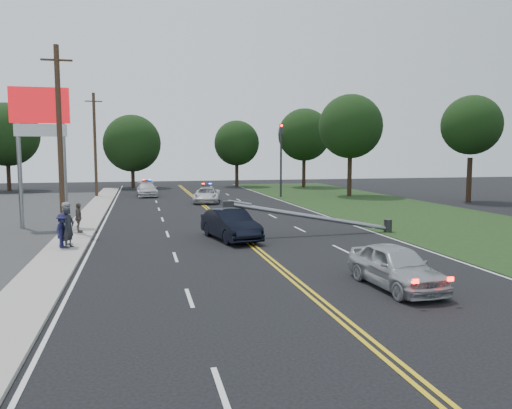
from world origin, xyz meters
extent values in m
plane|color=black|center=(0.00, 0.00, 0.00)|extent=(120.00, 120.00, 0.00)
cube|color=#A49E94|center=(-8.40, 10.00, 0.06)|extent=(1.80, 70.00, 0.12)
cube|color=black|center=(13.50, 10.00, 0.01)|extent=(12.00, 80.00, 0.01)
cube|color=gold|center=(0.00, 10.00, 0.01)|extent=(0.36, 80.00, 0.00)
cylinder|color=gray|center=(-11.70, 14.00, 3.50)|extent=(0.24, 0.24, 7.00)
cylinder|color=gray|center=(-9.30, 14.00, 3.50)|extent=(0.24, 0.24, 7.00)
cube|color=#AF0B11|center=(-10.50, 14.00, 7.00)|extent=(3.20, 0.35, 2.00)
cube|color=white|center=(-10.50, 14.00, 5.60)|extent=(2.80, 0.30, 0.70)
cylinder|color=#2D2D30|center=(8.30, 30.00, 3.50)|extent=(0.20, 0.20, 7.00)
cube|color=#2D2D30|center=(8.30, 30.00, 6.60)|extent=(0.28, 0.28, 0.90)
sphere|color=#FF0C07|center=(8.30, 29.84, 6.90)|extent=(0.22, 0.22, 0.22)
cylinder|color=#2D2D30|center=(8.10, 8.00, 0.35)|extent=(0.44, 0.44, 0.70)
cylinder|color=gray|center=(3.67, 8.00, 0.98)|extent=(8.90, 0.24, 1.80)
cube|color=#2D2D30|center=(-0.76, 8.00, 1.76)|extent=(0.55, 0.32, 0.30)
cylinder|color=#382619|center=(-9.20, 12.00, 5.00)|extent=(0.28, 0.28, 10.00)
cube|color=#382619|center=(-9.20, 12.00, 9.20)|extent=(1.60, 0.10, 0.10)
cylinder|color=#382619|center=(-9.20, 34.00, 5.00)|extent=(0.28, 0.28, 10.00)
cube|color=#382619|center=(-9.20, 34.00, 9.20)|extent=(1.60, 0.10, 0.10)
cylinder|color=black|center=(-19.50, 44.54, 1.84)|extent=(0.44, 0.44, 3.68)
sphere|color=black|center=(-19.50, 44.54, 6.33)|extent=(7.10, 7.10, 7.10)
cylinder|color=black|center=(-5.89, 46.10, 1.58)|extent=(0.44, 0.44, 3.15)
sphere|color=black|center=(-5.89, 46.10, 5.43)|extent=(6.89, 6.89, 6.89)
cylinder|color=black|center=(6.98, 45.77, 1.60)|extent=(0.44, 0.44, 3.20)
sphere|color=black|center=(6.98, 45.77, 5.50)|extent=(5.68, 5.68, 5.68)
cylinder|color=black|center=(14.94, 42.78, 1.89)|extent=(0.44, 0.44, 3.78)
sphere|color=black|center=(14.94, 42.78, 6.51)|extent=(6.49, 6.49, 6.49)
cylinder|color=black|center=(15.24, 29.47, 2.00)|extent=(0.44, 0.44, 3.99)
sphere|color=black|center=(15.24, 29.47, 6.88)|extent=(6.27, 6.27, 6.27)
cylinder|color=black|center=(23.00, 21.55, 1.94)|extent=(0.44, 0.44, 3.89)
sphere|color=black|center=(23.00, 21.55, 6.69)|extent=(5.12, 5.12, 5.12)
imported|color=black|center=(-0.71, 7.64, 0.76)|extent=(2.54, 4.83, 1.51)
imported|color=#ACB0B4|center=(2.90, -2.34, 0.70)|extent=(1.90, 4.21, 1.40)
imported|color=silver|center=(0.55, 26.26, 0.65)|extent=(3.03, 4.98, 1.29)
imported|color=silver|center=(-4.41, 33.77, 0.68)|extent=(2.08, 4.73, 1.35)
imported|color=#23232A|center=(-8.20, 6.59, 1.03)|extent=(0.67, 0.78, 1.83)
imported|color=silver|center=(-8.32, 7.17, 1.11)|extent=(1.13, 1.21, 1.98)
imported|color=#1C1C46|center=(-8.45, 6.58, 0.90)|extent=(0.86, 1.13, 1.55)
imported|color=#5F534C|center=(-8.27, 10.91, 0.91)|extent=(0.49, 0.96, 1.57)
camera|label=1|loc=(-5.06, -16.64, 4.36)|focal=35.00mm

